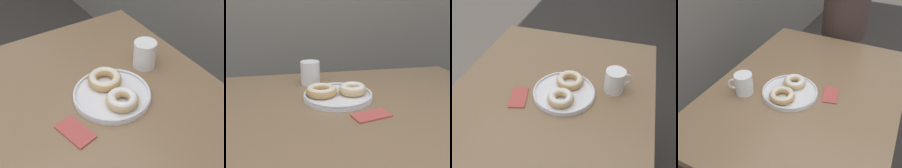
# 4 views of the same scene
# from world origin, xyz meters

# --- Properties ---
(dining_table) EXTENTS (1.24, 0.91, 0.77)m
(dining_table) POSITION_xyz_m (0.00, 0.12, 0.70)
(dining_table) COLOR #846647
(dining_table) RESTS_ON ground_plane
(donut_plate) EXTENTS (0.28, 0.28, 0.05)m
(donut_plate) POSITION_xyz_m (-0.08, 0.19, 0.79)
(donut_plate) COLOR white
(donut_plate) RESTS_ON dining_table
(coffee_mug) EXTENTS (0.09, 0.12, 0.11)m
(coffee_mug) POSITION_xyz_m (-0.17, 0.40, 0.82)
(coffee_mug) COLOR white
(coffee_mug) RESTS_ON dining_table
(napkin) EXTENTS (0.14, 0.10, 0.01)m
(napkin) POSITION_xyz_m (0.00, -0.00, 0.77)
(napkin) COLOR #BC4C47
(napkin) RESTS_ON dining_table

